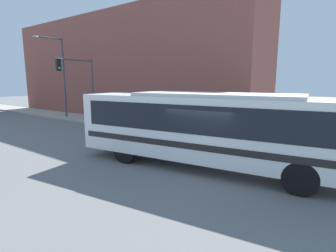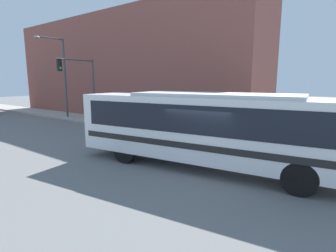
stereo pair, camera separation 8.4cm
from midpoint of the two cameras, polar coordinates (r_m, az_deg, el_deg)
ground_plane at (r=10.70m, az=8.79°, el=-9.61°), size 120.00×120.00×0.00m
sidewalk at (r=29.03m, az=-22.10°, el=2.23°), size 2.99×70.00×0.15m
building_facade at (r=27.86m, az=-9.35°, el=12.51°), size 6.00×28.50×9.84m
city_bus at (r=10.56m, az=10.14°, el=0.15°), size 3.93×11.90×3.06m
fire_hydrant at (r=16.29m, az=7.90°, el=-1.08°), size 0.25×0.34×0.69m
traffic_light_pole at (r=22.48m, az=-18.20°, el=9.72°), size 3.28×0.35×5.15m
parking_meter at (r=18.95m, az=-4.95°, el=2.16°), size 0.14×0.14×1.30m
street_lamp at (r=26.50m, az=-22.17°, el=11.07°), size 2.78×0.28×7.21m
pedestrian_near_corner at (r=19.35m, az=1.37°, el=2.21°), size 0.34×0.34×1.64m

